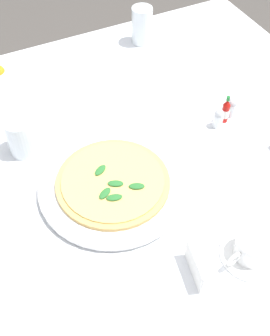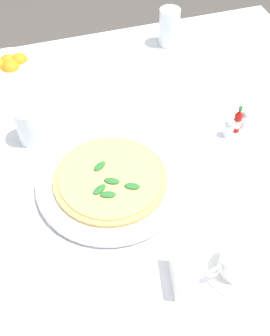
{
  "view_description": "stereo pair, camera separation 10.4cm",
  "coord_description": "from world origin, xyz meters",
  "px_view_note": "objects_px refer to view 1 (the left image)",
  "views": [
    {
      "loc": [
        0.36,
        0.63,
        1.56
      ],
      "look_at": [
        0.07,
        0.02,
        0.77
      ],
      "focal_mm": 46.65,
      "sensor_mm": 36.0,
      "label": 1
    },
    {
      "loc": [
        0.27,
        0.67,
        1.56
      ],
      "look_at": [
        0.07,
        0.02,
        0.77
      ],
      "focal_mm": 46.65,
      "sensor_mm": 36.0,
      "label": 2
    }
  ],
  "objects_px": {
    "water_glass_back_corner": "(22,138)",
    "hot_sauce_bottle": "(226,111)",
    "pizza_plate": "(113,185)",
    "pepper_shaker": "(232,108)",
    "salt_shaker": "(218,119)",
    "menu_card": "(194,267)",
    "pizza": "(113,182)",
    "coffee_cup_far_right": "(253,248)",
    "water_glass_right_edge": "(142,27)"
  },
  "relations": [
    {
      "from": "pizza",
      "to": "coffee_cup_far_right",
      "type": "bearing_deg",
      "value": 122.72
    },
    {
      "from": "pizza_plate",
      "to": "salt_shaker",
      "type": "distance_m",
      "value": 0.34
    },
    {
      "from": "hot_sauce_bottle",
      "to": "coffee_cup_far_right",
      "type": "bearing_deg",
      "value": 64.03
    },
    {
      "from": "water_glass_right_edge",
      "to": "pepper_shaker",
      "type": "bearing_deg",
      "value": 97.86
    },
    {
      "from": "coffee_cup_far_right",
      "to": "salt_shaker",
      "type": "height_order",
      "value": "coffee_cup_far_right"
    },
    {
      "from": "water_glass_right_edge",
      "to": "hot_sauce_bottle",
      "type": "distance_m",
      "value": 0.43
    },
    {
      "from": "water_glass_right_edge",
      "to": "hot_sauce_bottle",
      "type": "xyz_separation_m",
      "value": [
        -0.03,
        0.43,
        -0.02
      ]
    },
    {
      "from": "pizza_plate",
      "to": "water_glass_back_corner",
      "type": "bearing_deg",
      "value": -54.57
    },
    {
      "from": "pizza",
      "to": "pepper_shaker",
      "type": "height_order",
      "value": "pepper_shaker"
    },
    {
      "from": "coffee_cup_far_right",
      "to": "water_glass_back_corner",
      "type": "height_order",
      "value": "water_glass_back_corner"
    },
    {
      "from": "pizza_plate",
      "to": "menu_card",
      "type": "xyz_separation_m",
      "value": [
        -0.05,
        0.27,
        0.02
      ]
    },
    {
      "from": "water_glass_right_edge",
      "to": "water_glass_back_corner",
      "type": "distance_m",
      "value": 0.57
    },
    {
      "from": "water_glass_back_corner",
      "to": "hot_sauce_bottle",
      "type": "relative_size",
      "value": 1.21
    },
    {
      "from": "water_glass_right_edge",
      "to": "coffee_cup_far_right",
      "type": "bearing_deg",
      "value": 79.47
    },
    {
      "from": "coffee_cup_far_right",
      "to": "hot_sauce_bottle",
      "type": "relative_size",
      "value": 1.59
    },
    {
      "from": "pepper_shaker",
      "to": "hot_sauce_bottle",
      "type": "bearing_deg",
      "value": 19.65
    },
    {
      "from": "water_glass_right_edge",
      "to": "hot_sauce_bottle",
      "type": "relative_size",
      "value": 1.43
    },
    {
      "from": "pizza",
      "to": "menu_card",
      "type": "bearing_deg",
      "value": 101.27
    },
    {
      "from": "coffee_cup_far_right",
      "to": "hot_sauce_bottle",
      "type": "height_order",
      "value": "hot_sauce_bottle"
    },
    {
      "from": "pizza",
      "to": "salt_shaker",
      "type": "bearing_deg",
      "value": -167.98
    },
    {
      "from": "pizza",
      "to": "water_glass_right_edge",
      "type": "distance_m",
      "value": 0.61
    },
    {
      "from": "water_glass_back_corner",
      "to": "pepper_shaker",
      "type": "bearing_deg",
      "value": 167.52
    },
    {
      "from": "pizza",
      "to": "water_glass_back_corner",
      "type": "bearing_deg",
      "value": -54.65
    },
    {
      "from": "pizza_plate",
      "to": "salt_shaker",
      "type": "xyz_separation_m",
      "value": [
        -0.34,
        -0.07,
        0.01
      ]
    },
    {
      "from": "pizza_plate",
      "to": "pizza",
      "type": "distance_m",
      "value": 0.01
    },
    {
      "from": "hot_sauce_bottle",
      "to": "salt_shaker",
      "type": "distance_m",
      "value": 0.03
    },
    {
      "from": "pizza",
      "to": "salt_shaker",
      "type": "height_order",
      "value": "salt_shaker"
    },
    {
      "from": "pizza_plate",
      "to": "water_glass_right_edge",
      "type": "distance_m",
      "value": 0.61
    },
    {
      "from": "pizza_plate",
      "to": "pizza",
      "type": "relative_size",
      "value": 1.31
    },
    {
      "from": "salt_shaker",
      "to": "pizza",
      "type": "bearing_deg",
      "value": 12.02
    },
    {
      "from": "water_glass_back_corner",
      "to": "pepper_shaker",
      "type": "xyz_separation_m",
      "value": [
        -0.54,
        0.12,
        -0.02
      ]
    },
    {
      "from": "salt_shaker",
      "to": "menu_card",
      "type": "height_order",
      "value": "menu_card"
    },
    {
      "from": "hot_sauce_bottle",
      "to": "pepper_shaker",
      "type": "distance_m",
      "value": 0.03
    },
    {
      "from": "water_glass_right_edge",
      "to": "pizza_plate",
      "type": "bearing_deg",
      "value": 57.06
    },
    {
      "from": "water_glass_back_corner",
      "to": "hot_sauce_bottle",
      "type": "height_order",
      "value": "water_glass_back_corner"
    },
    {
      "from": "pepper_shaker",
      "to": "menu_card",
      "type": "relative_size",
      "value": 0.63
    },
    {
      "from": "coffee_cup_far_right",
      "to": "water_glass_right_edge",
      "type": "bearing_deg",
      "value": -100.53
    },
    {
      "from": "salt_shaker",
      "to": "menu_card",
      "type": "relative_size",
      "value": 0.63
    },
    {
      "from": "pizza_plate",
      "to": "water_glass_right_edge",
      "type": "xyz_separation_m",
      "value": [
        -0.33,
        -0.51,
        0.04
      ]
    },
    {
      "from": "pizza",
      "to": "coffee_cup_far_right",
      "type": "xyz_separation_m",
      "value": [
        -0.18,
        0.29,
        0.0
      ]
    },
    {
      "from": "water_glass_back_corner",
      "to": "pizza_plate",
      "type": "bearing_deg",
      "value": 125.43
    },
    {
      "from": "hot_sauce_bottle",
      "to": "pepper_shaker",
      "type": "height_order",
      "value": "hot_sauce_bottle"
    },
    {
      "from": "pizza_plate",
      "to": "hot_sauce_bottle",
      "type": "xyz_separation_m",
      "value": [
        -0.36,
        -0.08,
        0.02
      ]
    },
    {
      "from": "water_glass_right_edge",
      "to": "menu_card",
      "type": "bearing_deg",
      "value": 70.45
    },
    {
      "from": "water_glass_back_corner",
      "to": "salt_shaker",
      "type": "distance_m",
      "value": 0.51
    },
    {
      "from": "water_glass_back_corner",
      "to": "pizza",
      "type": "bearing_deg",
      "value": 125.35
    },
    {
      "from": "pizza",
      "to": "water_glass_back_corner",
      "type": "xyz_separation_m",
      "value": [
        0.15,
        -0.21,
        0.02
      ]
    },
    {
      "from": "pizza_plate",
      "to": "pepper_shaker",
      "type": "distance_m",
      "value": 0.4
    },
    {
      "from": "coffee_cup_far_right",
      "to": "water_glass_back_corner",
      "type": "bearing_deg",
      "value": -56.14
    },
    {
      "from": "pizza",
      "to": "hot_sauce_bottle",
      "type": "xyz_separation_m",
      "value": [
        -0.36,
        -0.08,
        0.01
      ]
    }
  ]
}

